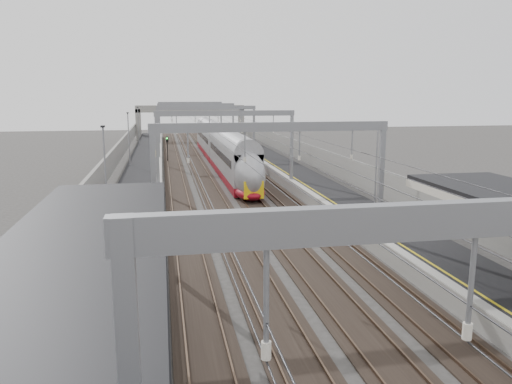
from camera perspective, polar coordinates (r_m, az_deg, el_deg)
name	(u,v)px	position (r m, az deg, el deg)	size (l,w,h in m)	color
platform_left	(141,184)	(49.85, -13.00, 0.93)	(4.00, 120.00, 1.00)	black
platform_right	(300,179)	(51.67, 5.02, 1.52)	(4.00, 120.00, 1.00)	black
tracks	(223,186)	(50.21, -3.82, 0.74)	(11.40, 140.00, 0.20)	black
overhead_line	(215,121)	(56.05, -4.72, 8.08)	(13.00, 140.00, 6.60)	gray
canopy_left	(12,375)	(8.39, -26.08, -18.26)	(4.40, 30.00, 4.24)	black
overbridge	(190,113)	(104.29, -7.51, 8.93)	(22.00, 2.20, 6.90)	gray
wall_left	(106,174)	(49.92, -16.72, 2.03)	(0.30, 120.00, 3.20)	gray
wall_right	(330,167)	(52.45, 8.41, 2.80)	(0.30, 120.00, 3.20)	gray
train	(222,151)	(63.11, -3.92, 4.70)	(2.65, 48.34, 4.20)	maroon
signal_green	(167,144)	(68.78, -10.11, 5.38)	(0.32, 0.32, 3.48)	black
signal_red_near	(223,139)	(75.66, -3.76, 6.03)	(0.32, 0.32, 3.48)	black
signal_red_far	(237,139)	(76.45, -2.16, 6.10)	(0.32, 0.32, 3.48)	black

